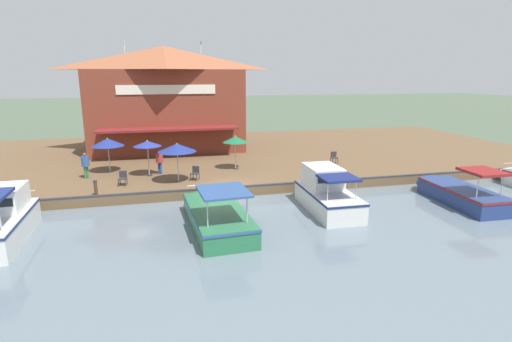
{
  "coord_description": "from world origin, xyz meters",
  "views": [
    {
      "loc": [
        21.67,
        -3.58,
        6.98
      ],
      "look_at": [
        -1.0,
        1.98,
        1.3
      ],
      "focal_mm": 28.0,
      "sensor_mm": 36.0,
      "label": 1
    }
  ],
  "objects_px": {
    "patio_umbrella_near_quay_edge": "(177,148)",
    "motorboat_far_downstream": "(456,192)",
    "patio_umbrella_mid_patio_left": "(108,142)",
    "mooring_post": "(96,188)",
    "waterfront_restaurant": "(166,98)",
    "patio_umbrella_far_corner": "(235,139)",
    "motorboat_distant_upstream": "(5,219)",
    "person_near_entrance": "(159,159)",
    "tree_behind_restaurant": "(179,100)",
    "motorboat_mid_row": "(324,192)",
    "motorboat_outer_channel": "(215,212)",
    "patio_umbrella_back_row": "(147,144)",
    "cafe_chair_under_first_umbrella": "(334,157)",
    "person_at_quay_edge": "(85,163)",
    "cafe_chair_mid_patio": "(195,172)",
    "cafe_chair_far_corner_seat": "(123,177)"
  },
  "relations": [
    {
      "from": "motorboat_outer_channel",
      "to": "motorboat_mid_row",
      "type": "distance_m",
      "value": 6.03
    },
    {
      "from": "patio_umbrella_back_row",
      "to": "tree_behind_restaurant",
      "type": "distance_m",
      "value": 13.67
    },
    {
      "from": "waterfront_restaurant",
      "to": "cafe_chair_mid_patio",
      "type": "height_order",
      "value": "waterfront_restaurant"
    },
    {
      "from": "patio_umbrella_near_quay_edge",
      "to": "patio_umbrella_back_row",
      "type": "xyz_separation_m",
      "value": [
        -2.04,
        -1.75,
        -0.03
      ]
    },
    {
      "from": "patio_umbrella_far_corner",
      "to": "motorboat_distant_upstream",
      "type": "relative_size",
      "value": 0.39
    },
    {
      "from": "motorboat_mid_row",
      "to": "motorboat_outer_channel",
      "type": "bearing_deg",
      "value": -80.85
    },
    {
      "from": "patio_umbrella_near_quay_edge",
      "to": "patio_umbrella_mid_patio_left",
      "type": "relative_size",
      "value": 1.04
    },
    {
      "from": "cafe_chair_mid_patio",
      "to": "tree_behind_restaurant",
      "type": "bearing_deg",
      "value": 179.9
    },
    {
      "from": "patio_umbrella_mid_patio_left",
      "to": "patio_umbrella_far_corner",
      "type": "bearing_deg",
      "value": 82.49
    },
    {
      "from": "patio_umbrella_back_row",
      "to": "tree_behind_restaurant",
      "type": "bearing_deg",
      "value": 168.0
    },
    {
      "from": "patio_umbrella_back_row",
      "to": "cafe_chair_under_first_umbrella",
      "type": "distance_m",
      "value": 13.25
    },
    {
      "from": "person_near_entrance",
      "to": "tree_behind_restaurant",
      "type": "distance_m",
      "value": 13.47
    },
    {
      "from": "cafe_chair_under_first_umbrella",
      "to": "tree_behind_restaurant",
      "type": "relative_size",
      "value": 0.15
    },
    {
      "from": "motorboat_distant_upstream",
      "to": "mooring_post",
      "type": "height_order",
      "value": "motorboat_distant_upstream"
    },
    {
      "from": "cafe_chair_mid_patio",
      "to": "motorboat_far_downstream",
      "type": "height_order",
      "value": "motorboat_far_downstream"
    },
    {
      "from": "motorboat_outer_channel",
      "to": "motorboat_far_downstream",
      "type": "xyz_separation_m",
      "value": [
        -0.15,
        13.5,
        0.02
      ]
    },
    {
      "from": "patio_umbrella_mid_patio_left",
      "to": "cafe_chair_mid_patio",
      "type": "distance_m",
      "value": 6.52
    },
    {
      "from": "patio_umbrella_near_quay_edge",
      "to": "motorboat_far_downstream",
      "type": "bearing_deg",
      "value": 68.51
    },
    {
      "from": "patio_umbrella_near_quay_edge",
      "to": "cafe_chair_under_first_umbrella",
      "type": "bearing_deg",
      "value": 102.86
    },
    {
      "from": "cafe_chair_far_corner_seat",
      "to": "tree_behind_restaurant",
      "type": "relative_size",
      "value": 0.15
    },
    {
      "from": "cafe_chair_under_first_umbrella",
      "to": "motorboat_distant_upstream",
      "type": "bearing_deg",
      "value": -67.09
    },
    {
      "from": "waterfront_restaurant",
      "to": "patio_umbrella_far_corner",
      "type": "height_order",
      "value": "waterfront_restaurant"
    },
    {
      "from": "waterfront_restaurant",
      "to": "person_at_quay_edge",
      "type": "relative_size",
      "value": 8.01
    },
    {
      "from": "motorboat_distant_upstream",
      "to": "person_at_quay_edge",
      "type": "bearing_deg",
      "value": 164.73
    },
    {
      "from": "motorboat_far_downstream",
      "to": "waterfront_restaurant",
      "type": "bearing_deg",
      "value": -139.3
    },
    {
      "from": "mooring_post",
      "to": "tree_behind_restaurant",
      "type": "xyz_separation_m",
      "value": [
        -17.11,
        5.53,
        3.55
      ]
    },
    {
      "from": "patio_umbrella_near_quay_edge",
      "to": "patio_umbrella_back_row",
      "type": "distance_m",
      "value": 2.68
    },
    {
      "from": "motorboat_mid_row",
      "to": "cafe_chair_under_first_umbrella",
      "type": "bearing_deg",
      "value": 151.95
    },
    {
      "from": "waterfront_restaurant",
      "to": "patio_umbrella_near_quay_edge",
      "type": "height_order",
      "value": "waterfront_restaurant"
    },
    {
      "from": "person_at_quay_edge",
      "to": "motorboat_far_downstream",
      "type": "relative_size",
      "value": 0.27
    },
    {
      "from": "waterfront_restaurant",
      "to": "patio_umbrella_mid_patio_left",
      "type": "xyz_separation_m",
      "value": [
        8.05,
        -4.08,
        -2.38
      ]
    },
    {
      "from": "patio_umbrella_mid_patio_left",
      "to": "tree_behind_restaurant",
      "type": "distance_m",
      "value": 12.97
    },
    {
      "from": "patio_umbrella_back_row",
      "to": "mooring_post",
      "type": "xyz_separation_m",
      "value": [
        3.87,
        -2.71,
        -1.65
      ]
    },
    {
      "from": "patio_umbrella_mid_patio_left",
      "to": "motorboat_outer_channel",
      "type": "bearing_deg",
      "value": 30.48
    },
    {
      "from": "waterfront_restaurant",
      "to": "motorboat_far_downstream",
      "type": "xyz_separation_m",
      "value": [
        17.55,
        15.09,
        -4.37
      ]
    },
    {
      "from": "motorboat_far_downstream",
      "to": "motorboat_distant_upstream",
      "type": "relative_size",
      "value": 1.03
    },
    {
      "from": "person_near_entrance",
      "to": "motorboat_far_downstream",
      "type": "distance_m",
      "value": 17.92
    },
    {
      "from": "patio_umbrella_far_corner",
      "to": "motorboat_outer_channel",
      "type": "xyz_separation_m",
      "value": [
        8.55,
        -2.66,
        -2.06
      ]
    },
    {
      "from": "person_near_entrance",
      "to": "motorboat_far_downstream",
      "type": "bearing_deg",
      "value": 62.84
    },
    {
      "from": "motorboat_far_downstream",
      "to": "tree_behind_restaurant",
      "type": "xyz_separation_m",
      "value": [
        -21.13,
        -13.8,
        3.97
      ]
    },
    {
      "from": "person_near_entrance",
      "to": "motorboat_outer_channel",
      "type": "bearing_deg",
      "value": 16.24
    },
    {
      "from": "patio_umbrella_mid_patio_left",
      "to": "motorboat_far_downstream",
      "type": "relative_size",
      "value": 0.38
    },
    {
      "from": "person_near_entrance",
      "to": "mooring_post",
      "type": "bearing_deg",
      "value": -39.37
    },
    {
      "from": "person_at_quay_edge",
      "to": "tree_behind_restaurant",
      "type": "relative_size",
      "value": 0.29
    },
    {
      "from": "patio_umbrella_mid_patio_left",
      "to": "mooring_post",
      "type": "xyz_separation_m",
      "value": [
        5.47,
        -0.15,
        -1.58
      ]
    },
    {
      "from": "patio_umbrella_back_row",
      "to": "person_at_quay_edge",
      "type": "height_order",
      "value": "patio_umbrella_back_row"
    },
    {
      "from": "patio_umbrella_near_quay_edge",
      "to": "motorboat_distant_upstream",
      "type": "relative_size",
      "value": 0.4
    },
    {
      "from": "motorboat_far_downstream",
      "to": "motorboat_mid_row",
      "type": "relative_size",
      "value": 1.07
    },
    {
      "from": "patio_umbrella_near_quay_edge",
      "to": "tree_behind_restaurant",
      "type": "bearing_deg",
      "value": 176.0
    },
    {
      "from": "patio_umbrella_far_corner",
      "to": "tree_behind_restaurant",
      "type": "xyz_separation_m",
      "value": [
        -12.73,
        -2.96,
        1.94
      ]
    }
  ]
}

